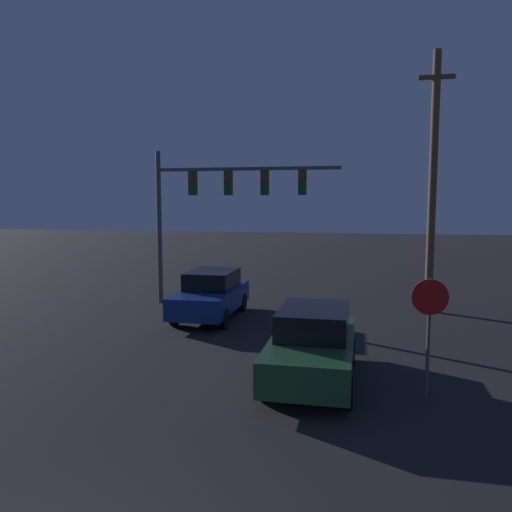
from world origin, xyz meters
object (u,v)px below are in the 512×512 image
object	(u,v)px
car_near	(313,344)
stop_sign	(429,316)
car_far	(211,294)
traffic_signal_mast	(217,196)
utility_pole	(433,181)

from	to	relation	value
car_near	stop_sign	bearing A→B (deg)	164.57
car_far	traffic_signal_mast	distance (m)	3.92
car_near	utility_pole	bearing A→B (deg)	-113.51
car_far	traffic_signal_mast	world-z (taller)	traffic_signal_mast
car_near	car_far	size ratio (longest dim) A/B	1.00
traffic_signal_mast	car_near	bearing A→B (deg)	-60.09
stop_sign	traffic_signal_mast	bearing A→B (deg)	129.22
car_near	stop_sign	size ratio (longest dim) A/B	1.73
car_near	traffic_signal_mast	distance (m)	9.12
traffic_signal_mast	car_far	bearing A→B (deg)	-80.36
stop_sign	car_far	bearing A→B (deg)	136.02
car_near	traffic_signal_mast	size ratio (longest dim) A/B	0.60
car_near	utility_pole	distance (m)	9.33
car_far	traffic_signal_mast	size ratio (longest dim) A/B	0.60
traffic_signal_mast	utility_pole	xyz separation A→B (m)	(7.72, 0.39, 0.51)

